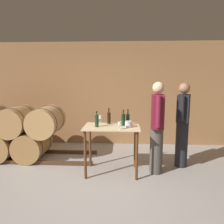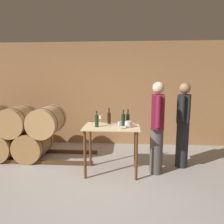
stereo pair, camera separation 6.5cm
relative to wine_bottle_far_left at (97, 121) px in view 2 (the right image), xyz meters
name	(u,v)px [view 2 (the right image)]	position (x,y,z in m)	size (l,w,h in m)	color
ground_plane	(94,192)	(0.05, -0.68, -1.02)	(14.00, 14.00, 0.00)	#9E9993
back_wall	(109,94)	(0.05, 1.93, 0.33)	(8.40, 0.05, 2.70)	#996B42
barrel_rack	(12,133)	(-2.02, 0.70, -0.45)	(4.08, 0.85, 1.18)	#4C331E
tasting_table	(112,136)	(0.27, 0.07, -0.30)	(1.02, 0.67, 0.90)	beige
wine_bottle_far_left	(97,121)	(0.00, 0.00, 0.00)	(0.07, 0.07, 0.29)	#193819
wine_bottle_left	(109,118)	(0.20, 0.29, 0.00)	(0.07, 0.07, 0.31)	black
wine_bottle_center	(123,119)	(0.48, 0.13, 0.00)	(0.07, 0.07, 0.30)	black
wine_bottle_right	(128,119)	(0.57, 0.20, 0.00)	(0.06, 0.06, 0.30)	black
wine_glass_near_left	(101,117)	(0.03, 0.33, 0.00)	(0.06, 0.06, 0.15)	silver
wine_glass_near_center	(120,124)	(0.42, -0.15, -0.02)	(0.07, 0.07, 0.13)	silver
ice_bucket	(128,124)	(0.57, 0.01, -0.06)	(0.13, 0.13, 0.11)	silver
person_host	(183,123)	(1.66, 0.45, -0.12)	(0.34, 0.56, 1.69)	#232328
person_visitor_with_scarf	(157,126)	(1.10, 0.11, -0.11)	(0.25, 0.59, 1.71)	#4C4742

